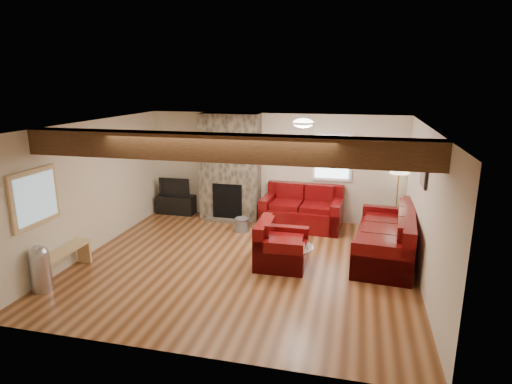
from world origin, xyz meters
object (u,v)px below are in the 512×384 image
floor_lamp (399,171)px  television (175,186)px  tv_cabinet (176,204)px  coffee_table (291,256)px  sofa_three (385,234)px  loveseat (302,207)px  armchair_red (282,243)px

floor_lamp → television: bearing=-179.8°
tv_cabinet → coffee_table: bearing=-37.1°
coffee_table → floor_lamp: 3.36m
sofa_three → loveseat: (-1.73, 1.34, 0.01)m
armchair_red → coffee_table: armchair_red is taller
sofa_three → armchair_red: 1.96m
coffee_table → loveseat: bearing=92.5°
sofa_three → armchair_red: bearing=-62.2°
tv_cabinet → television: 0.46m
sofa_three → armchair_red: (-1.80, -0.76, -0.06)m
sofa_three → coffee_table: size_ratio=3.00×
loveseat → coffee_table: (0.09, -2.17, -0.27)m
sofa_three → floor_lamp: floor_lamp is taller
television → loveseat: bearing=-5.4°
armchair_red → floor_lamp: floor_lamp is taller
sofa_three → television: size_ratio=3.04×
coffee_table → tv_cabinet: (-3.27, 2.47, 0.04)m
sofa_three → armchair_red: size_ratio=2.40×
loveseat → tv_cabinet: bearing=178.0°
armchair_red → sofa_three: bearing=-68.2°
loveseat → tv_cabinet: size_ratio=1.88×
loveseat → armchair_red: loveseat is taller
sofa_three → loveseat: size_ratio=1.36×
loveseat → television: (-3.18, 0.30, 0.23)m
loveseat → armchair_red: size_ratio=1.77×
sofa_three → television: bearing=-103.5°
television → floor_lamp: size_ratio=0.50×
floor_lamp → loveseat: bearing=-171.1°
tv_cabinet → television: bearing=0.0°
coffee_table → sofa_three: bearing=27.0°
armchair_red → tv_cabinet: bearing=51.2°
loveseat → floor_lamp: floor_lamp is taller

